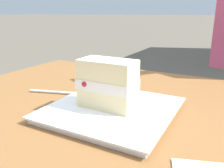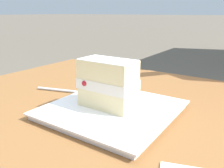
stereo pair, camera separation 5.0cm
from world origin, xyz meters
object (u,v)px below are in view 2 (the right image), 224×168
at_px(patio_table, 140,163).
at_px(dessert_plate, 112,110).
at_px(dessert_fork, 68,91).
at_px(cake_slice, 108,84).

xyz_separation_m(patio_table, dessert_plate, (0.06, 0.03, 0.14)).
height_order(patio_table, dessert_plate, dessert_plate).
xyz_separation_m(dessert_plate, dessert_fork, (0.19, -0.05, -0.00)).
relative_size(patio_table, cake_slice, 9.19).
relative_size(patio_table, dessert_fork, 6.95).
bearing_deg(dessert_plate, patio_table, -152.04).
height_order(cake_slice, dessert_fork, cake_slice).
bearing_deg(dessert_fork, cake_slice, 164.15).
distance_m(patio_table, cake_slice, 0.21).
bearing_deg(dessert_fork, patio_table, 176.34).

